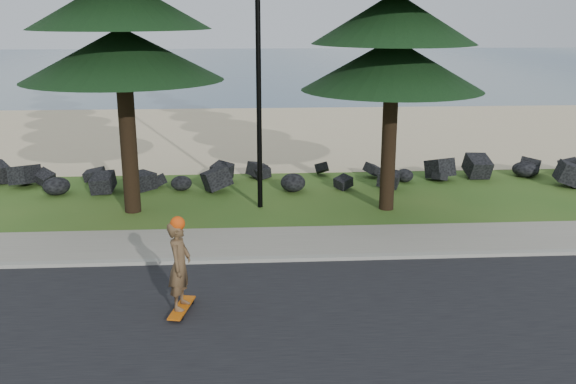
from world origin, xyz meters
name	(u,v)px	position (x,y,z in m)	size (l,w,h in m)	color
ground	(263,247)	(0.00, 0.00, 0.00)	(160.00, 160.00, 0.00)	#2D591B
road	(270,343)	(0.00, -4.50, 0.01)	(160.00, 7.00, 0.02)	black
kerb	(264,260)	(0.00, -0.90, 0.05)	(160.00, 0.20, 0.10)	#9E9C8E
sidewalk	(263,243)	(0.00, 0.20, 0.04)	(160.00, 2.00, 0.08)	gray
beach_sand	(255,133)	(0.00, 14.50, 0.01)	(160.00, 15.00, 0.01)	beige
ocean	(250,65)	(0.00, 51.00, 0.00)	(160.00, 58.00, 0.01)	#3E5D76
seawall_boulders	(259,184)	(0.00, 5.60, 0.00)	(60.00, 2.40, 1.10)	black
lamp_post	(258,57)	(0.00, 3.20, 4.13)	(0.25, 0.14, 8.14)	black
skateboarder	(180,266)	(-1.57, -3.26, 0.92)	(0.51, 1.01, 1.83)	#CA5A0B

